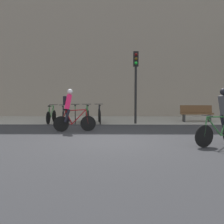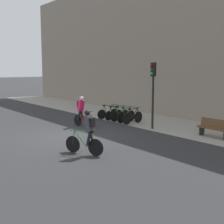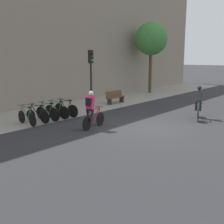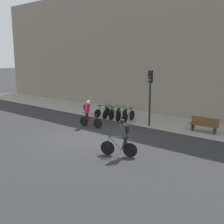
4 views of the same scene
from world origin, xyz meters
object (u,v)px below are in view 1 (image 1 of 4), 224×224
object	(u,v)px
parked_bike_4	(99,115)
traffic_light_pole	(136,74)
cyclist_grey	(223,115)
bench	(196,113)
cyclist_pink	(70,109)
parked_bike_0	(51,116)
parked_bike_3	(87,115)
parked_bike_1	(63,116)
parked_bike_2	(75,115)

from	to	relation	value
parked_bike_4	traffic_light_pole	distance (m)	2.83
cyclist_grey	bench	size ratio (longest dim) A/B	1.03
cyclist_pink	traffic_light_pole	size ratio (longest dim) A/B	0.48
parked_bike_0	cyclist_grey	bearing A→B (deg)	-41.57
cyclist_grey	parked_bike_3	distance (m)	7.60
parked_bike_1	parked_bike_4	distance (m)	1.89
cyclist_pink	parked_bike_0	size ratio (longest dim) A/B	1.06
parked_bike_0	parked_bike_4	bearing A→B (deg)	0.03
cyclist_grey	bench	bearing A→B (deg)	80.44
traffic_light_pole	bench	xyz separation A→B (m)	(3.38, 0.90, -2.07)
parked_bike_3	parked_bike_4	distance (m)	0.63
parked_bike_4	bench	world-z (taller)	parked_bike_4
parked_bike_4	parked_bike_1	bearing A→B (deg)	-179.97
parked_bike_1	parked_bike_3	world-z (taller)	parked_bike_3
bench	cyclist_grey	bearing A→B (deg)	-99.56
traffic_light_pole	parked_bike_3	bearing A→B (deg)	175.90
cyclist_grey	traffic_light_pole	xyz separation A→B (m)	(-2.27, 5.72, 1.59)
traffic_light_pole	bench	distance (m)	4.07
cyclist_pink	parked_bike_2	xyz separation A→B (m)	(-0.20, 2.97, -0.54)
parked_bike_1	bench	world-z (taller)	parked_bike_1
parked_bike_3	traffic_light_pole	world-z (taller)	traffic_light_pole
parked_bike_0	bench	world-z (taller)	parked_bike_0
cyclist_grey	parked_bike_3	xyz separation A→B (m)	(-4.76, 5.90, -0.54)
parked_bike_2	parked_bike_1	bearing A→B (deg)	-179.89
traffic_light_pole	bench	bearing A→B (deg)	14.87
parked_bike_3	parked_bike_2	bearing A→B (deg)	-179.99
parked_bike_0	traffic_light_pole	world-z (taller)	traffic_light_pole
cyclist_grey	parked_bike_0	size ratio (longest dim) A/B	1.07
cyclist_pink	parked_bike_3	xyz separation A→B (m)	(0.43, 2.97, -0.54)
cyclist_pink	traffic_light_pole	bearing A→B (deg)	43.65
cyclist_grey	parked_bike_2	size ratio (longest dim) A/B	1.08
parked_bike_2	traffic_light_pole	size ratio (longest dim) A/B	0.45
bench	parked_bike_0	bearing A→B (deg)	-174.69
cyclist_pink	parked_bike_1	size ratio (longest dim) A/B	1.11
cyclist_pink	parked_bike_3	bearing A→B (deg)	81.77
cyclist_grey	parked_bike_4	xyz separation A→B (m)	(-4.13, 5.90, -0.53)
traffic_light_pole	bench	size ratio (longest dim) A/B	2.12
parked_bike_4	traffic_light_pole	xyz separation A→B (m)	(1.87, -0.18, 2.12)
cyclist_grey	parked_bike_2	bearing A→B (deg)	132.43
parked_bike_2	traffic_light_pole	distance (m)	3.79
parked_bike_2	parked_bike_0	bearing A→B (deg)	-179.93
parked_bike_1	parked_bike_4	world-z (taller)	parked_bike_4
parked_bike_4	bench	xyz separation A→B (m)	(5.25, 0.72, 0.06)
parked_bike_0	traffic_light_pole	distance (m)	4.88
parked_bike_0	parked_bike_2	distance (m)	1.26
parked_bike_0	cyclist_pink	bearing A→B (deg)	-63.81
parked_bike_3	traffic_light_pole	distance (m)	3.28
cyclist_pink	bench	xyz separation A→B (m)	(6.31, 3.69, -0.47)
parked_bike_0	bench	size ratio (longest dim) A/B	0.96
parked_bike_1	traffic_light_pole	world-z (taller)	traffic_light_pole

